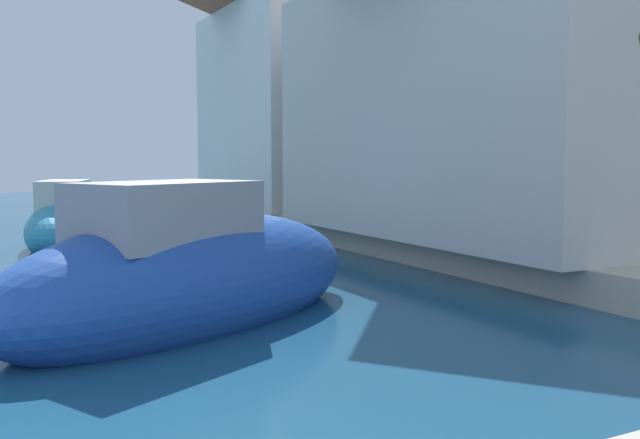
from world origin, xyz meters
name	(u,v)px	position (x,y,z in m)	size (l,w,h in m)	color
quay_promenade	(254,424)	(4.32, -0.37, 0.25)	(44.00, 32.00, 0.50)	#BCB29E
moored_boat_1	(68,225)	(4.77, 12.12, 0.46)	(2.90, 4.83, 1.82)	teal
moored_boat_3	(192,277)	(5.10, 3.58, 0.55)	(5.73, 4.12, 2.10)	#1E479E
waterfront_building_main	(524,73)	(13.00, 6.40, 3.73)	(7.32, 9.32, 6.35)	beige
waterfront_building_annex	(324,91)	(13.00, 15.27, 4.12)	(6.74, 6.70, 7.13)	white
quayside_tree	(599,53)	(11.41, 3.14, 3.58)	(2.57, 2.57, 4.38)	brown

